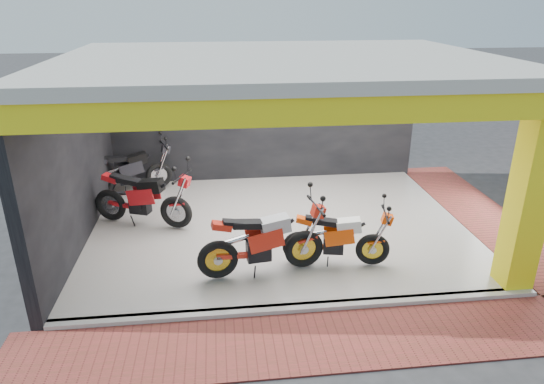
{
  "coord_description": "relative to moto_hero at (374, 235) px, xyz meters",
  "views": [
    {
      "loc": [
        -1.25,
        -7.5,
        4.74
      ],
      "look_at": [
        -0.16,
        1.95,
        0.9
      ],
      "focal_mm": 32.0,
      "sensor_mm": 36.0,
      "label": 1
    }
  ],
  "objects": [
    {
      "name": "moto_row_b",
      "position": [
        -3.69,
        1.97,
        0.1
      ],
      "size": [
        2.58,
        1.7,
        1.48
      ],
      "primitive_type": null,
      "rotation": [
        0.0,
        0.0,
        -0.37
      ],
      "color": "red",
      "rests_on": "showroom_floor"
    },
    {
      "name": "ground",
      "position": [
        -1.49,
        -0.08,
        -0.73
      ],
      "size": [
        80.0,
        80.0,
        0.0
      ],
      "primitive_type": "plane",
      "color": "#2D2D30",
      "rests_on": "ground"
    },
    {
      "name": "left_wall",
      "position": [
        -5.59,
        1.92,
        1.02
      ],
      "size": [
        0.2,
        6.2,
        3.5
      ],
      "primitive_type": "cube",
      "color": "black",
      "rests_on": "ground"
    },
    {
      "name": "moto_row_d",
      "position": [
        -4.29,
        4.42,
        0.06
      ],
      "size": [
        2.41,
        1.5,
        1.38
      ],
      "primitive_type": null,
      "rotation": [
        0.0,
        0.0,
        0.31
      ],
      "color": "black",
      "rests_on": "showroom_floor"
    },
    {
      "name": "paver_right",
      "position": [
        3.31,
        1.92,
        -0.72
      ],
      "size": [
        1.4,
        7.0,
        0.03
      ],
      "primitive_type": "cube",
      "color": "maroon",
      "rests_on": "ground"
    },
    {
      "name": "corner_column",
      "position": [
        2.26,
        -0.83,
        1.02
      ],
      "size": [
        0.5,
        0.5,
        3.5
      ],
      "primitive_type": "cube",
      "color": "yellow",
      "rests_on": "ground"
    },
    {
      "name": "back_wall",
      "position": [
        -1.49,
        5.02,
        1.02
      ],
      "size": [
        8.2,
        0.2,
        3.5
      ],
      "primitive_type": "cube",
      "color": "black",
      "rests_on": "ground"
    },
    {
      "name": "paver_front",
      "position": [
        -1.49,
        -1.88,
        -0.72
      ],
      "size": [
        9.0,
        1.4,
        0.03
      ],
      "primitive_type": "cube",
      "color": "maroon",
      "rests_on": "ground"
    },
    {
      "name": "showroom_ceiling",
      "position": [
        -1.49,
        1.92,
        2.87
      ],
      "size": [
        8.4,
        6.4,
        0.2
      ],
      "primitive_type": "cube",
      "color": "beige",
      "rests_on": "corner_column"
    },
    {
      "name": "header_beam_right",
      "position": [
        2.51,
        1.92,
        2.57
      ],
      "size": [
        0.3,
        6.4,
        0.4
      ],
      "primitive_type": "cube",
      "color": "yellow",
      "rests_on": "corner_column"
    },
    {
      "name": "moto_row_a",
      "position": [
        -1.27,
        0.06,
        0.11
      ],
      "size": [
        2.52,
        1.21,
        1.48
      ],
      "primitive_type": null,
      "rotation": [
        0.0,
        0.0,
        0.13
      ],
      "color": "red",
      "rests_on": "showroom_floor"
    },
    {
      "name": "moto_hero",
      "position": [
        0.0,
        0.0,
        0.0
      ],
      "size": [
        2.18,
        1.14,
        1.27
      ],
      "primitive_type": null,
      "rotation": [
        0.0,
        0.0,
        -0.19
      ],
      "color": "#FF4D0A",
      "rests_on": "showroom_floor"
    },
    {
      "name": "showroom_floor",
      "position": [
        -1.49,
        1.92,
        -0.68
      ],
      "size": [
        8.0,
        6.0,
        0.1
      ],
      "primitive_type": "cube",
      "color": "silver",
      "rests_on": "ground"
    },
    {
      "name": "floor_kerb",
      "position": [
        -1.49,
        -1.1,
        -0.68
      ],
      "size": [
        8.0,
        0.2,
        0.1
      ],
      "primitive_type": "cube",
      "color": "silver",
      "rests_on": "ground"
    },
    {
      "name": "header_beam_front",
      "position": [
        -1.49,
        -1.08,
        2.57
      ],
      "size": [
        8.4,
        0.3,
        0.4
      ],
      "primitive_type": "cube",
      "color": "yellow",
      "rests_on": "corner_column"
    }
  ]
}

